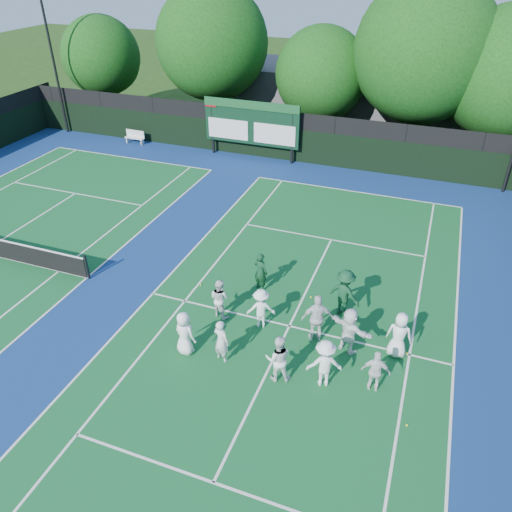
% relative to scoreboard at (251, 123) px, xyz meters
% --- Properties ---
extents(ground, '(120.00, 120.00, 0.00)m').
position_rel_scoreboard_xyz_m(ground, '(7.01, -15.59, -2.19)').
color(ground, '#1C3A0F').
rests_on(ground, ground).
extents(court_apron, '(34.00, 32.00, 0.01)m').
position_rel_scoreboard_xyz_m(court_apron, '(1.01, -14.59, -2.19)').
color(court_apron, navy).
rests_on(court_apron, ground).
extents(near_court, '(11.05, 23.85, 0.01)m').
position_rel_scoreboard_xyz_m(near_court, '(7.01, -14.59, -2.18)').
color(near_court, '#115526').
rests_on(near_court, ground).
extents(back_fence, '(34.00, 0.08, 3.00)m').
position_rel_scoreboard_xyz_m(back_fence, '(1.01, 0.41, -0.83)').
color(back_fence, black).
rests_on(back_fence, ground).
extents(scoreboard, '(6.00, 0.21, 3.55)m').
position_rel_scoreboard_xyz_m(scoreboard, '(0.00, 0.00, 0.00)').
color(scoreboard, black).
rests_on(scoreboard, ground).
extents(clubhouse, '(18.00, 6.00, 4.00)m').
position_rel_scoreboard_xyz_m(clubhouse, '(5.01, 8.41, -0.19)').
color(clubhouse, '#515055').
rests_on(clubhouse, ground).
extents(light_pole_left, '(1.20, 0.30, 10.12)m').
position_rel_scoreboard_xyz_m(light_pole_left, '(-13.99, 0.11, 4.11)').
color(light_pole_left, black).
rests_on(light_pole_left, ground).
extents(bench, '(1.39, 0.42, 0.87)m').
position_rel_scoreboard_xyz_m(bench, '(-8.20, -0.22, -1.72)').
color(bench, silver).
rests_on(bench, ground).
extents(tree_a, '(5.53, 5.53, 7.27)m').
position_rel_scoreboard_xyz_m(tree_a, '(-12.86, 3.99, 2.17)').
color(tree_a, black).
rests_on(tree_a, ground).
extents(tree_b, '(7.31, 7.31, 9.57)m').
position_rel_scoreboard_xyz_m(tree_b, '(-4.04, 3.99, 3.53)').
color(tree_b, black).
rests_on(tree_b, ground).
extents(tree_c, '(5.74, 5.74, 7.36)m').
position_rel_scoreboard_xyz_m(tree_c, '(3.34, 3.99, 2.15)').
color(tree_c, black).
rests_on(tree_c, ground).
extents(tree_d, '(8.11, 8.11, 10.25)m').
position_rel_scoreboard_xyz_m(tree_d, '(9.24, 3.99, 3.80)').
color(tree_d, black).
rests_on(tree_d, ground).
extents(tennis_ball_1, '(0.07, 0.07, 0.07)m').
position_rel_scoreboard_xyz_m(tennis_ball_1, '(7.29, -12.72, -2.16)').
color(tennis_ball_1, yellow).
rests_on(tennis_ball_1, ground).
extents(tennis_ball_2, '(0.07, 0.07, 0.07)m').
position_rel_scoreboard_xyz_m(tennis_ball_2, '(11.36, -17.52, -2.16)').
color(tennis_ball_2, yellow).
rests_on(tennis_ball_2, ground).
extents(tennis_ball_3, '(0.07, 0.07, 0.07)m').
position_rel_scoreboard_xyz_m(tennis_ball_3, '(3.02, -13.47, -2.16)').
color(tennis_ball_3, yellow).
rests_on(tennis_ball_3, ground).
extents(tennis_ball_5, '(0.07, 0.07, 0.07)m').
position_rel_scoreboard_xyz_m(tennis_ball_5, '(11.03, -14.56, -2.16)').
color(tennis_ball_5, yellow).
rests_on(tennis_ball_5, ground).
extents(player_front_0, '(0.89, 0.70, 1.59)m').
position_rel_scoreboard_xyz_m(player_front_0, '(4.20, -17.00, -1.39)').
color(player_front_0, white).
rests_on(player_front_0, ground).
extents(player_front_1, '(0.66, 0.54, 1.57)m').
position_rel_scoreboard_xyz_m(player_front_1, '(5.45, -16.90, -1.40)').
color(player_front_1, silver).
rests_on(player_front_1, ground).
extents(player_front_2, '(0.95, 0.84, 1.64)m').
position_rel_scoreboard_xyz_m(player_front_2, '(7.40, -17.06, -1.37)').
color(player_front_2, white).
rests_on(player_front_2, ground).
extents(player_front_3, '(1.22, 0.94, 1.66)m').
position_rel_scoreboard_xyz_m(player_front_3, '(8.76, -16.78, -1.36)').
color(player_front_3, white).
rests_on(player_front_3, ground).
extents(player_front_4, '(0.89, 0.44, 1.47)m').
position_rel_scoreboard_xyz_m(player_front_4, '(10.24, -16.47, -1.46)').
color(player_front_4, white).
rests_on(player_front_4, ground).
extents(player_back_0, '(0.88, 0.77, 1.53)m').
position_rel_scoreboard_xyz_m(player_back_0, '(4.49, -14.85, -1.43)').
color(player_back_0, silver).
rests_on(player_back_0, ground).
extents(player_back_1, '(1.12, 0.88, 1.52)m').
position_rel_scoreboard_xyz_m(player_back_1, '(6.06, -14.89, -1.43)').
color(player_back_1, white).
rests_on(player_back_1, ground).
extents(player_back_2, '(1.15, 0.83, 1.81)m').
position_rel_scoreboard_xyz_m(player_back_2, '(8.04, -14.91, -1.28)').
color(player_back_2, silver).
rests_on(player_back_2, ground).
extents(player_back_3, '(1.63, 1.10, 1.69)m').
position_rel_scoreboard_xyz_m(player_back_3, '(9.15, -15.06, -1.35)').
color(player_back_3, white).
rests_on(player_back_3, ground).
extents(player_back_4, '(0.84, 0.58, 1.66)m').
position_rel_scoreboard_xyz_m(player_back_4, '(10.68, -14.71, -1.36)').
color(player_back_4, white).
rests_on(player_back_4, ground).
extents(coach_left, '(0.68, 0.55, 1.61)m').
position_rel_scoreboard_xyz_m(coach_left, '(5.30, -12.84, -1.39)').
color(coach_left, '#0F371D').
rests_on(coach_left, ground).
extents(coach_right, '(1.37, 1.07, 1.86)m').
position_rel_scoreboard_xyz_m(coach_right, '(8.60, -13.25, -1.26)').
color(coach_right, '#103D22').
rests_on(coach_right, ground).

